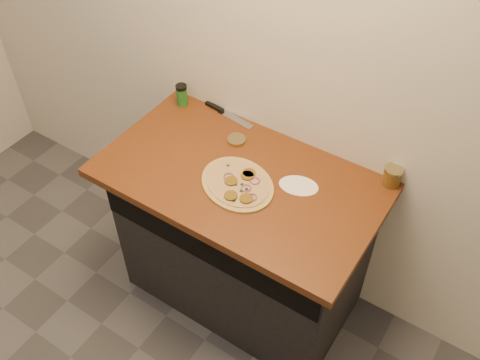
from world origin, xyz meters
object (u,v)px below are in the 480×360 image
Objects in this scene: salsa_jar at (392,176)px; chefs_knife at (224,113)px; pizza at (238,184)px; spice_shaker at (182,95)px.

chefs_knife is at bearing 179.37° from salsa_jar.
salsa_jar is at bearing -0.63° from chefs_knife.
spice_shaker reaches higher than pizza.
salsa_jar reaches higher than chefs_knife.
pizza is at bearing -49.02° from chefs_knife.
spice_shaker is at bearing 149.28° from pizza.
spice_shaker is at bearing -166.48° from chefs_knife.
spice_shaker is at bearing -177.74° from salsa_jar.
spice_shaker is (-0.53, 0.31, 0.05)m from pizza.
salsa_jar is 1.05m from spice_shaker.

